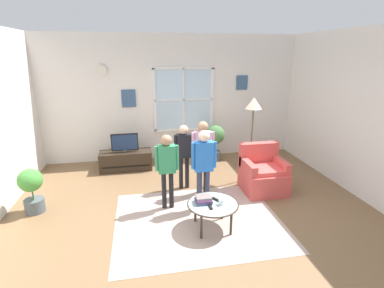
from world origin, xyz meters
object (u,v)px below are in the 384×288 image
(coffee_table, at_px, (213,205))
(cup, at_px, (221,202))
(book_stack, at_px, (204,200))
(television, at_px, (125,142))
(floor_lamp, at_px, (253,112))
(remote_near_cup, at_px, (216,199))
(person_pink_shirt, at_px, (203,149))
(person_black_shirt, at_px, (184,149))
(remote_near_books, at_px, (210,207))
(person_blue_shirt, at_px, (204,161))
(potted_plant_by_window, at_px, (215,138))
(armchair, at_px, (263,174))
(potted_plant_corner, at_px, (31,188))
(tv_stand, at_px, (126,160))
(person_green_shirt, at_px, (167,163))

(coffee_table, xyz_separation_m, cup, (0.11, -0.05, 0.07))
(coffee_table, height_order, book_stack, book_stack)
(television, relative_size, floor_lamp, 0.34)
(remote_near_cup, xyz_separation_m, person_pink_shirt, (0.03, 1.05, 0.44))
(television, xyz_separation_m, person_black_shirt, (1.13, -1.15, 0.15))
(remote_near_books, height_order, person_blue_shirt, person_blue_shirt)
(coffee_table, distance_m, cup, 0.14)
(television, xyz_separation_m, potted_plant_by_window, (2.10, 0.21, -0.08))
(potted_plant_by_window, bearing_deg, person_blue_shirt, -109.61)
(armchair, relative_size, person_black_shirt, 0.70)
(remote_near_cup, height_order, potted_plant_corner, potted_plant_corner)
(television, xyz_separation_m, person_blue_shirt, (1.32, -1.97, 0.21))
(book_stack, distance_m, person_blue_shirt, 0.68)
(television, bearing_deg, remote_near_books, -64.56)
(tv_stand, bearing_deg, potted_plant_corner, -132.04)
(tv_stand, height_order, person_blue_shirt, person_blue_shirt)
(book_stack, xyz_separation_m, person_black_shirt, (-0.07, 1.36, 0.32))
(television, relative_size, remote_near_books, 4.15)
(cup, relative_size, person_pink_shirt, 0.06)
(cup, relative_size, person_green_shirt, 0.07)
(person_black_shirt, height_order, potted_plant_by_window, person_black_shirt)
(potted_plant_by_window, bearing_deg, person_green_shirt, -123.41)
(coffee_table, bearing_deg, person_green_shirt, 129.32)
(coffee_table, bearing_deg, armchair, 39.91)
(armchair, height_order, potted_plant_corner, armchair)
(television, height_order, cup, television)
(book_stack, relative_size, person_black_shirt, 0.19)
(remote_near_cup, distance_m, potted_plant_by_window, 2.77)
(potted_plant_corner, bearing_deg, potted_plant_by_window, 26.82)
(potted_plant_corner, bearing_deg, coffee_table, -19.74)
(television, bearing_deg, person_black_shirt, -45.54)
(television, height_order, person_black_shirt, person_black_shirt)
(person_blue_shirt, distance_m, person_pink_shirt, 0.56)
(person_black_shirt, relative_size, person_pink_shirt, 0.91)
(coffee_table, relative_size, remote_near_cup, 5.41)
(person_green_shirt, relative_size, potted_plant_by_window, 1.46)
(coffee_table, relative_size, potted_plant_corner, 1.01)
(tv_stand, relative_size, remote_near_books, 8.10)
(cup, height_order, remote_near_cup, cup)
(floor_lamp, bearing_deg, remote_near_books, -126.96)
(armchair, bearing_deg, television, 149.31)
(tv_stand, distance_m, coffee_table, 2.90)
(television, relative_size, armchair, 0.67)
(person_black_shirt, distance_m, person_pink_shirt, 0.41)
(television, bearing_deg, potted_plant_by_window, 5.58)
(tv_stand, relative_size, book_stack, 4.69)
(tv_stand, relative_size, coffee_table, 1.50)
(remote_near_cup, relative_size, person_green_shirt, 0.11)
(tv_stand, xyz_separation_m, cup, (1.44, -2.62, 0.24))
(person_blue_shirt, bearing_deg, potted_plant_corner, 171.90)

